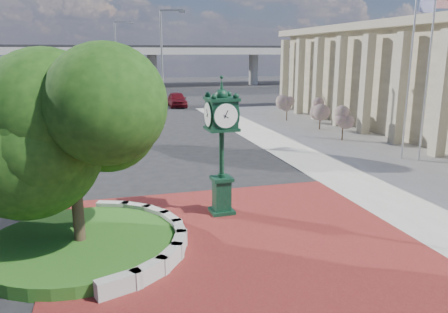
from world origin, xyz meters
TOP-DOWN VIEW (x-y plane):
  - ground at (0.00, 0.00)m, footprint 200.00×200.00m
  - plaza at (0.00, -1.00)m, footprint 12.00×12.00m
  - sidewalk at (16.00, 10.00)m, footprint 20.00×50.00m
  - planter_wall at (-2.71, -0.00)m, footprint 2.96×6.77m
  - grass_bed at (-5.00, 0.00)m, footprint 6.10×6.10m
  - overpass at (-0.22, 70.00)m, footprint 90.00×12.00m
  - tree_planter at (-5.00, 0.00)m, footprint 5.20×5.20m
  - tree_street at (-4.00, 18.00)m, footprint 4.40×4.40m
  - post_clock at (0.26, 2.06)m, footprint 1.16×1.16m
  - parked_car at (4.30, 37.53)m, footprint 2.22×5.10m
  - flagpole_a at (13.70, 7.31)m, footprint 1.55×0.22m
  - flagpole_b at (13.03, 7.99)m, footprint 1.49×0.41m
  - street_lamp_near at (1.12, 23.84)m, footprint 2.09×0.92m
  - street_lamp_far at (-2.12, 39.59)m, footprint 2.18×0.48m
  - shrub_near at (12.52, 14.00)m, footprint 1.20×1.20m
  - shrub_mid at (13.10, 18.61)m, footprint 1.20×1.20m
  - shrub_far at (12.39, 23.82)m, footprint 1.20×1.20m

SIDE VIEW (x-z plane):
  - ground at x=0.00m, z-range 0.00..0.00m
  - plaza at x=0.00m, z-range 0.00..0.04m
  - sidewalk at x=16.00m, z-range 0.00..0.04m
  - grass_bed at x=-5.00m, z-range 0.00..0.40m
  - planter_wall at x=-2.71m, z-range 0.00..0.54m
  - parked_car at x=4.30m, z-range 0.00..1.71m
  - shrub_near at x=12.52m, z-range 0.49..2.69m
  - shrub_mid at x=13.10m, z-range 0.49..2.69m
  - shrub_far at x=12.39m, z-range 0.49..2.69m
  - post_clock at x=0.26m, z-range 0.26..5.59m
  - tree_street at x=-4.00m, z-range 0.52..5.96m
  - tree_planter at x=-5.00m, z-range 0.56..6.89m
  - flagpole_b at x=13.03m, z-range 0.12..9.84m
  - flagpole_a at x=13.70m, z-range 0.12..10.03m
  - street_lamp_near at x=1.12m, z-range 0.84..10.53m
  - street_lamp_far at x=-2.12m, z-range 0.84..10.59m
  - overpass at x=-0.22m, z-range 2.79..10.29m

